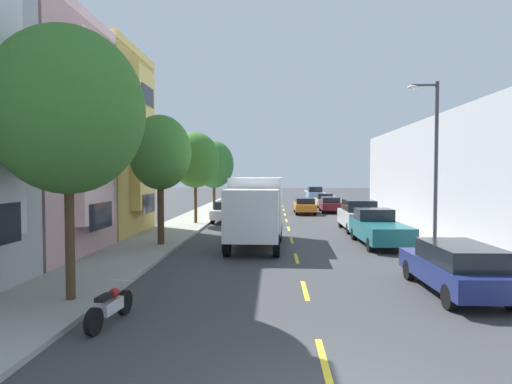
% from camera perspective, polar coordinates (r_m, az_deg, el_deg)
% --- Properties ---
extents(ground_plane, '(160.00, 160.00, 0.00)m').
position_cam_1_polar(ground_plane, '(36.13, 3.89, -3.26)').
color(ground_plane, '#38383A').
extents(sidewalk_left, '(3.20, 120.00, 0.14)m').
position_cam_1_polar(sidewalk_left, '(34.68, -7.85, -3.40)').
color(sidewalk_left, '#99968E').
rests_on(sidewalk_left, ground_plane).
extents(sidewalk_right, '(3.20, 120.00, 0.14)m').
position_cam_1_polar(sidewalk_right, '(35.06, 15.68, -3.40)').
color(sidewalk_right, '#99968E').
rests_on(sidewalk_right, ground_plane).
extents(lane_centerline_dashes, '(0.14, 47.20, 0.01)m').
position_cam_1_polar(lane_centerline_dashes, '(30.67, 4.15, -4.25)').
color(lane_centerline_dashes, yellow).
rests_on(lane_centerline_dashes, ground_plane).
extents(townhouse_third_mustard, '(13.28, 6.66, 10.67)m').
position_cam_1_polar(townhouse_third_mustard, '(28.27, -27.40, 5.36)').
color(townhouse_third_mustard, tan).
rests_on(townhouse_third_mustard, ground_plane).
extents(street_tree_nearest, '(4.02, 4.02, 7.25)m').
position_cam_1_polar(street_tree_nearest, '(12.66, -23.56, 9.75)').
color(street_tree_nearest, '#47331E').
rests_on(street_tree_nearest, sidewalk_left).
extents(street_tree_second, '(2.97, 2.97, 6.21)m').
position_cam_1_polar(street_tree_second, '(21.30, -12.51, 5.04)').
color(street_tree_second, '#47331E').
rests_on(street_tree_second, sidewalk_left).
extents(street_tree_third, '(3.29, 3.29, 6.31)m').
position_cam_1_polar(street_tree_third, '(30.34, -7.99, 4.20)').
color(street_tree_third, '#47331E').
rests_on(street_tree_third, sidewalk_left).
extents(street_tree_farthest, '(3.57, 3.57, 6.43)m').
position_cam_1_polar(street_tree_farthest, '(39.48, -5.56, 3.62)').
color(street_tree_farthest, '#47331E').
rests_on(street_tree_farthest, sidewalk_left).
extents(street_lamp, '(1.35, 0.28, 7.37)m').
position_cam_1_polar(street_lamp, '(20.36, 22.27, 4.63)').
color(street_lamp, '#38383D').
rests_on(street_lamp, sidewalk_right).
extents(delivery_box_truck, '(2.63, 7.32, 3.34)m').
position_cam_1_polar(delivery_box_truck, '(21.27, 0.09, -2.01)').
color(delivery_box_truck, white).
rests_on(delivery_box_truck, ground_plane).
extents(parked_suv_sky, '(1.97, 4.81, 1.93)m').
position_cam_1_polar(parked_suv_sky, '(57.68, 7.75, -0.23)').
color(parked_suv_sky, '#7A9EC6').
rests_on(parked_suv_sky, ground_plane).
extents(parked_wagon_white, '(1.94, 4.75, 1.50)m').
position_cam_1_polar(parked_wagon_white, '(32.42, -3.82, -2.47)').
color(parked_wagon_white, silver).
rests_on(parked_wagon_white, ground_plane).
extents(parked_pickup_teal, '(2.10, 5.34, 1.73)m').
position_cam_1_polar(parked_pickup_teal, '(22.40, 15.85, -4.62)').
color(parked_pickup_teal, '#195B60').
rests_on(parked_pickup_teal, ground_plane).
extents(parked_wagon_navy, '(1.89, 4.73, 1.50)m').
position_cam_1_polar(parked_wagon_navy, '(14.05, 24.87, -8.93)').
color(parked_wagon_navy, navy).
rests_on(parked_wagon_navy, ground_plane).
extents(parked_sedan_burgundy, '(1.90, 4.54, 1.43)m').
position_cam_1_polar(parked_sedan_burgundy, '(40.78, 9.76, -1.61)').
color(parked_sedan_burgundy, maroon).
rests_on(parked_sedan_burgundy, ground_plane).
extents(parked_hatchback_champagne, '(1.85, 4.05, 1.50)m').
position_cam_1_polar(parked_hatchback_champagne, '(46.83, 8.95, -1.10)').
color(parked_hatchback_champagne, tan).
rests_on(parked_hatchback_champagne, ground_plane).
extents(parked_suv_silver, '(1.98, 4.81, 1.93)m').
position_cam_1_polar(parked_suv_silver, '(27.73, 13.34, -2.95)').
color(parked_suv_silver, '#B2B5BA').
rests_on(parked_suv_silver, ground_plane).
extents(moving_orange_sedan, '(1.80, 4.50, 1.43)m').
position_cam_1_polar(moving_orange_sedan, '(38.88, 6.44, -1.77)').
color(moving_orange_sedan, orange).
rests_on(moving_orange_sedan, ground_plane).
extents(parked_motorcycle, '(0.62, 2.05, 0.90)m').
position_cam_1_polar(parked_motorcycle, '(10.97, -18.64, -14.10)').
color(parked_motorcycle, black).
rests_on(parked_motorcycle, ground_plane).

